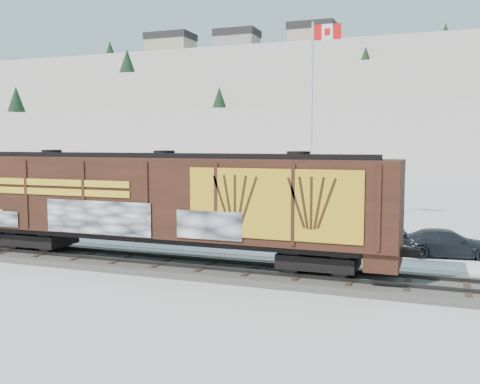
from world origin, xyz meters
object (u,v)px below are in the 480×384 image
at_px(car_dark, 447,243).
at_px(flagpole, 313,149).
at_px(hopper_railcar, 165,200).
at_px(car_white, 283,231).
at_px(car_silver, 183,224).

bearing_deg(car_dark, flagpole, 35.96).
bearing_deg(hopper_railcar, flagpole, 78.00).
xyz_separation_m(flagpole, car_white, (0.31, -8.32, -4.22)).
bearing_deg(hopper_railcar, car_white, 61.79).
relative_size(car_silver, car_dark, 1.13).
relative_size(flagpole, car_white, 2.90).
relative_size(hopper_railcar, car_silver, 3.88).
distance_m(car_silver, car_white, 5.74).
xyz_separation_m(hopper_railcar, car_white, (3.44, 6.41, -2.18)).
bearing_deg(car_silver, car_dark, -104.38).
distance_m(flagpole, car_dark, 12.48).
distance_m(flagpole, car_white, 9.33).
height_order(hopper_railcar, car_silver, hopper_railcar).
height_order(hopper_railcar, car_white, hopper_railcar).
xyz_separation_m(car_silver, car_dark, (13.74, 0.08, -0.21)).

